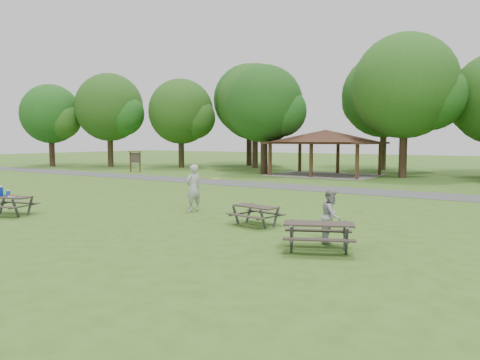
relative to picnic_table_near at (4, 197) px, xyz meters
The scene contains 18 objects.
ground 6.42m from the picnic_table_near, 18.86° to the left, with size 160.00×160.00×0.00m, color #355F1B.
asphalt_path 17.18m from the picnic_table_near, 69.39° to the left, with size 120.00×3.20×0.02m, color #444446.
pavilion 26.25m from the picnic_table_near, 85.52° to the left, with size 8.60×7.01×3.76m.
notice_board 24.45m from the picnic_table_near, 124.83° to the left, with size 1.60×0.30×1.88m.
tree_row_a 32.99m from the picnic_table_near, 132.23° to the left, with size 7.56×7.20×9.97m.
tree_row_b 31.73m from the picnic_table_near, 118.33° to the left, with size 7.14×6.80×9.28m.
tree_row_c 32.59m from the picnic_table_near, 104.19° to the left, with size 8.19×7.80×10.67m.
tree_row_d 25.27m from the picnic_table_near, 96.67° to the left, with size 6.93×6.60×9.27m.
tree_row_e 28.93m from the picnic_table_near, 73.27° to the left, with size 8.40×8.00×11.02m.
tree_deep_a 36.82m from the picnic_table_near, 107.43° to the left, with size 8.40×8.00×11.38m.
tree_deep_b 35.87m from the picnic_table_near, 83.27° to the left, with size 8.40×8.00×11.13m.
tree_flank_left 35.29m from the picnic_table_near, 142.89° to the left, with size 6.72×6.40×8.93m.
picnic_table_near is the anchor object (origin of this frame).
picnic_table_middle 10.01m from the picnic_table_near, 21.58° to the left, with size 1.83×1.56×0.71m.
picnic_table_far 12.77m from the picnic_table_near, ahead, with size 2.29×2.12×0.80m.
frisbee_in_flight 8.32m from the picnic_table_near, 32.84° to the left, with size 0.27×0.27×0.02m.
frisbee_thrower 7.38m from the picnic_table_near, 42.61° to the left, with size 0.71×0.46×1.94m, color #AAAAAC.
frisbee_catcher 12.81m from the picnic_table_near, 11.91° to the left, with size 0.76×0.59×1.57m, color #9C9C9E.
Camera 1 is at (11.76, -11.93, 2.98)m, focal length 35.00 mm.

